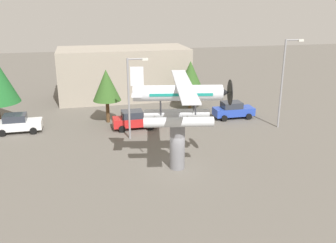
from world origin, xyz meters
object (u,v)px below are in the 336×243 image
object	(u,v)px
tree_center_back	(190,78)
car_far_blue	(233,110)
car_mid_red	(134,120)
streetlight_secondary	(284,78)
car_near_white	(18,123)
streetlight_primary	(131,93)
tree_east	(106,85)
storefront_building	(124,73)
floatplane_monument	(180,100)
display_pedestal	(177,146)

from	to	relation	value
tree_center_back	car_far_blue	bearing A→B (deg)	-54.28
car_mid_red	streetlight_secondary	xyz separation A→B (m)	(13.91, -2.81, 4.00)
car_far_blue	car_mid_red	bearing A→B (deg)	-174.75
tree_center_back	car_near_white	bearing A→B (deg)	-166.66
streetlight_secondary	tree_center_back	distance (m)	10.85
streetlight_primary	tree_center_back	xyz separation A→B (m)	(7.81, 8.30, -0.76)
tree_east	car_near_white	bearing A→B (deg)	-172.04
storefront_building	tree_east	distance (m)	10.28
streetlight_secondary	floatplane_monument	bearing A→B (deg)	-150.34
display_pedestal	tree_center_back	distance (m)	16.25
display_pedestal	floatplane_monument	bearing A→B (deg)	-10.37
car_far_blue	tree_center_back	world-z (taller)	tree_center_back
display_pedestal	tree_east	world-z (taller)	tree_east
car_far_blue	tree_east	size ratio (longest dim) A/B	0.78
display_pedestal	streetlight_primary	xyz separation A→B (m)	(-2.38, 6.92, 2.45)
streetlight_secondary	streetlight_primary	bearing A→B (deg)	179.49
car_mid_red	car_far_blue	xyz separation A→B (m)	(10.58, 0.97, 0.00)
streetlight_secondary	storefront_building	size ratio (longest dim) A/B	0.53
car_near_white	tree_center_back	bearing A→B (deg)	13.34
car_near_white	tree_center_back	distance (m)	18.68
streetlight_primary	tree_east	xyz separation A→B (m)	(-1.75, 5.22, -0.42)
streetlight_primary	tree_center_back	world-z (taller)	streetlight_primary
car_near_white	tree_center_back	size ratio (longest dim) A/B	0.77
car_near_white	car_mid_red	world-z (taller)	same
display_pedestal	tree_center_back	xyz separation A→B (m)	(5.43, 15.23, 1.70)
car_far_blue	tree_center_back	bearing A→B (deg)	125.72
tree_east	tree_center_back	world-z (taller)	tree_center_back
display_pedestal	floatplane_monument	size ratio (longest dim) A/B	0.34
display_pedestal	streetlight_secondary	size ratio (longest dim) A/B	0.42
display_pedestal	tree_center_back	world-z (taller)	tree_center_back
car_near_white	streetlight_primary	distance (m)	11.46
car_mid_red	car_far_blue	distance (m)	10.63
floatplane_monument	streetlight_primary	size ratio (longest dim) A/B	1.45
car_near_white	car_far_blue	size ratio (longest dim) A/B	1.00
storefront_building	tree_center_back	distance (m)	9.54
streetlight_primary	car_mid_red	bearing A→B (deg)	77.94
floatplane_monument	streetlight_primary	distance (m)	7.45
floatplane_monument	car_far_blue	distance (m)	14.35
car_far_blue	storefront_building	distance (m)	15.39
display_pedestal	car_near_white	size ratio (longest dim) A/B	0.84
car_mid_red	tree_east	distance (m)	4.51
display_pedestal	car_mid_red	size ratio (longest dim) A/B	0.84
display_pedestal	car_near_white	world-z (taller)	display_pedestal
car_near_white	tree_east	world-z (taller)	tree_east
storefront_building	tree_east	xyz separation A→B (m)	(-2.84, -9.86, 0.68)
car_far_blue	tree_center_back	distance (m)	6.29
car_far_blue	streetlight_secondary	bearing A→B (deg)	-48.63
tree_east	display_pedestal	bearing A→B (deg)	-71.23
car_far_blue	streetlight_primary	bearing A→B (deg)	-161.87
car_mid_red	streetlight_primary	xyz separation A→B (m)	(-0.57, -2.68, 3.34)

